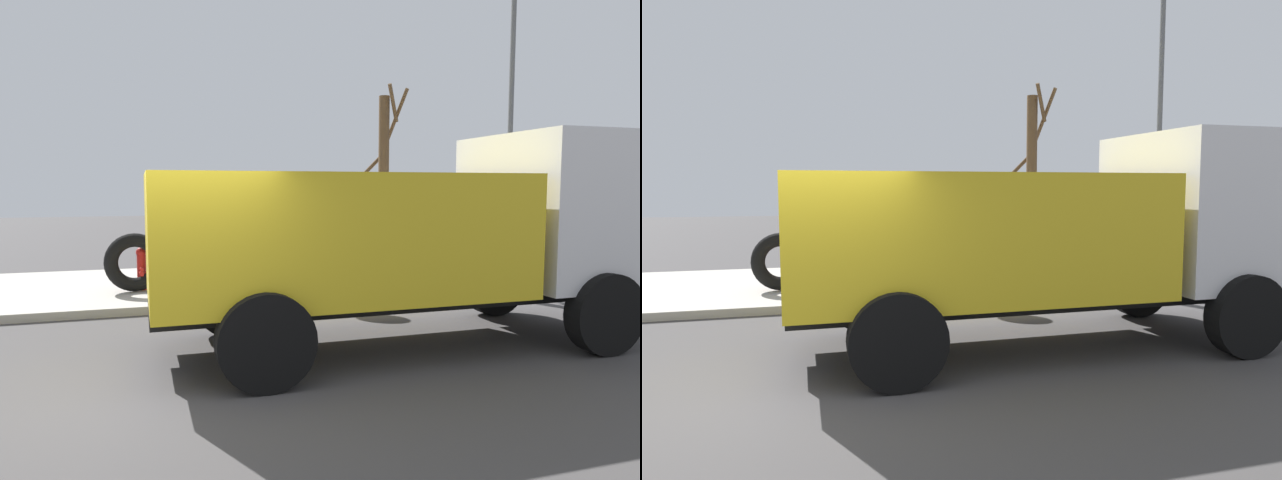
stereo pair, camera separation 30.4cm
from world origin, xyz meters
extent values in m
plane|color=#423F3F|center=(0.00, 0.00, 0.00)|extent=(80.00, 80.00, 0.00)
cube|color=#ADA89E|center=(0.00, 6.50, 0.07)|extent=(36.00, 5.00, 0.15)
cylinder|color=red|center=(-0.25, 5.77, 0.50)|extent=(0.18, 0.18, 0.71)
sphere|color=red|center=(-0.25, 5.77, 0.91)|extent=(0.21, 0.21, 0.21)
cylinder|color=red|center=(-0.25, 5.60, 0.59)|extent=(0.08, 0.15, 0.08)
cylinder|color=red|center=(-0.25, 5.93, 0.59)|extent=(0.08, 0.15, 0.08)
cylinder|color=red|center=(-0.25, 5.60, 0.50)|extent=(0.10, 0.15, 0.10)
torus|color=black|center=(-0.38, 5.59, 0.74)|extent=(1.18, 0.38, 1.17)
cylinder|color=gray|center=(2.74, 4.66, 1.29)|extent=(0.06, 0.06, 2.27)
cylinder|color=red|center=(2.74, 4.62, 2.04)|extent=(0.76, 0.02, 0.76)
cube|color=gold|center=(2.25, 0.99, 1.60)|extent=(4.82, 2.54, 1.60)
cube|color=silver|center=(5.85, 1.02, 1.90)|extent=(2.02, 2.51, 2.20)
cube|color=black|center=(3.35, 1.00, 0.67)|extent=(7.01, 0.95, 0.24)
cylinder|color=black|center=(5.64, 2.27, 0.55)|extent=(1.10, 0.31, 1.10)
cylinder|color=black|center=(5.65, -0.23, 0.55)|extent=(1.10, 0.31, 1.10)
cylinder|color=black|center=(1.04, 2.23, 0.55)|extent=(1.10, 0.31, 1.10)
cylinder|color=black|center=(1.05, -0.27, 0.55)|extent=(1.10, 0.31, 1.10)
cylinder|color=#4C3823|center=(5.41, 6.58, 2.28)|extent=(0.26, 0.26, 4.25)
cylinder|color=#4C3823|center=(5.56, 6.42, 4.22)|extent=(0.45, 0.43, 0.87)
cylinder|color=#4C3823|center=(5.32, 6.91, 2.83)|extent=(0.74, 0.27, 0.65)
cylinder|color=#4C3823|center=(5.77, 6.70, 3.90)|extent=(0.35, 0.83, 1.36)
cylinder|color=#595B5E|center=(7.86, 5.05, 3.51)|extent=(0.12, 0.12, 6.72)
camera|label=1|loc=(-0.18, -6.23, 2.23)|focal=32.01mm
camera|label=2|loc=(0.11, -6.32, 2.23)|focal=32.01mm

